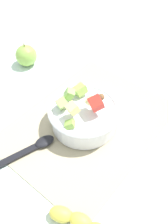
# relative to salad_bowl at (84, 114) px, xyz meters

# --- Properties ---
(ground_plane) EXTENTS (2.40, 2.40, 0.00)m
(ground_plane) POSITION_rel_salad_bowl_xyz_m (0.01, -0.01, -0.05)
(ground_plane) COLOR silver
(placemat) EXTENTS (0.49, 0.37, 0.01)m
(placemat) POSITION_rel_salad_bowl_xyz_m (0.01, -0.01, -0.04)
(placemat) COLOR tan
(placemat) RESTS_ON ground_plane
(salad_bowl) EXTENTS (0.21, 0.21, 0.12)m
(salad_bowl) POSITION_rel_salad_bowl_xyz_m (0.00, 0.00, 0.00)
(salad_bowl) COLOR white
(salad_bowl) RESTS_ON placemat
(serving_spoon) EXTENTS (0.19, 0.08, 0.01)m
(serving_spoon) POSITION_rel_salad_bowl_xyz_m (-0.16, 0.05, -0.04)
(serving_spoon) COLOR black
(serving_spoon) RESTS_ON placemat
(whole_apple) EXTENTS (0.08, 0.08, 0.09)m
(whole_apple) POSITION_rel_salad_bowl_xyz_m (0.09, 0.35, -0.01)
(whole_apple) COLOR #8CB74C
(whole_apple) RESTS_ON ground_plane
(banana_whole) EXTENTS (0.07, 0.15, 0.04)m
(banana_whole) POSITION_rel_salad_bowl_xyz_m (-0.23, -0.18, -0.03)
(banana_whole) COLOR yellow
(banana_whole) RESTS_ON ground_plane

